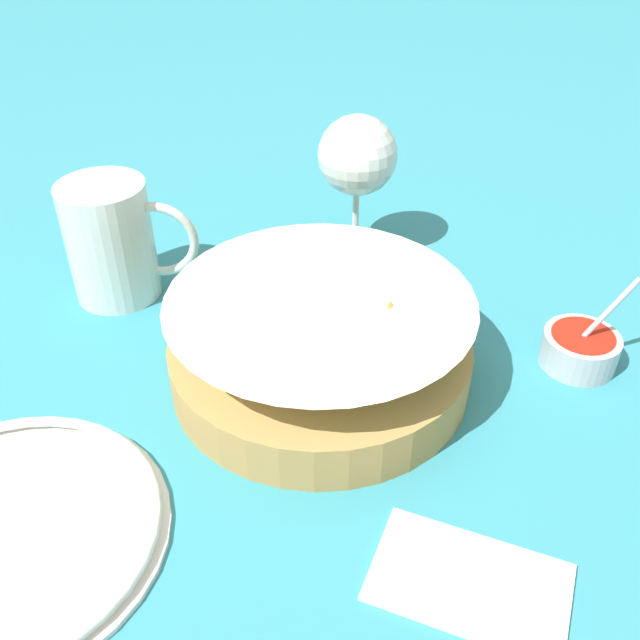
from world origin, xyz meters
TOP-DOWN VIEW (x-y plane):
  - ground_plane at (0.00, 0.00)m, footprint 4.00×4.00m
  - food_basket at (0.04, 0.02)m, footprint 0.26×0.26m
  - sauce_cup at (0.27, 0.05)m, footprint 0.07×0.07m
  - wine_glass at (0.07, 0.24)m, footprint 0.08×0.08m
  - beer_mug at (-0.17, 0.15)m, footprint 0.13×0.09m
  - side_plate at (-0.18, -0.16)m, footprint 0.23×0.23m
  - napkin at (0.14, -0.18)m, footprint 0.14×0.11m

SIDE VIEW (x-z plane):
  - ground_plane at x=0.00m, z-range 0.00..0.00m
  - napkin at x=0.14m, z-range 0.00..0.01m
  - side_plate at x=-0.18m, z-range 0.00..0.01m
  - sauce_cup at x=0.27m, z-range -0.03..0.06m
  - food_basket at x=0.04m, z-range -0.01..0.08m
  - beer_mug at x=-0.17m, z-range 0.00..0.12m
  - wine_glass at x=0.07m, z-range 0.03..0.19m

